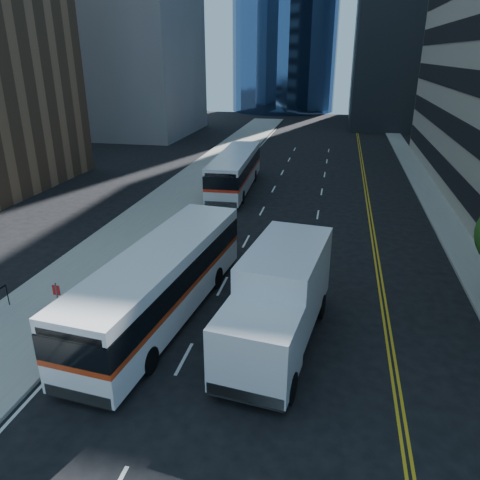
{
  "coord_description": "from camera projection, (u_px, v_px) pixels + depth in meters",
  "views": [
    {
      "loc": [
        1.52,
        -11.8,
        10.58
      ],
      "look_at": [
        -2.47,
        7.27,
        2.8
      ],
      "focal_mm": 35.0,
      "sensor_mm": 36.0,
      "label": 1
    }
  ],
  "objects": [
    {
      "name": "bus_front",
      "position": [
        162.0,
        280.0,
        19.63
      ],
      "size": [
        3.88,
        12.41,
        3.15
      ],
      "rotation": [
        0.0,
        0.0,
        -0.1
      ],
      "color": "white",
      "rests_on": "ground"
    },
    {
      "name": "bus_rear",
      "position": [
        235.0,
        170.0,
        38.4
      ],
      "size": [
        3.01,
        11.87,
        3.04
      ],
      "rotation": [
        0.0,
        0.0,
        0.04
      ],
      "color": "white",
      "rests_on": "ground"
    },
    {
      "name": "box_truck",
      "position": [
        279.0,
        300.0,
        17.6
      ],
      "size": [
        3.64,
        8.04,
        3.71
      ],
      "rotation": [
        0.0,
        0.0,
        -0.13
      ],
      "color": "silver",
      "rests_on": "ground"
    },
    {
      "name": "sidewalk_east",
      "position": [
        433.0,
        201.0,
        35.93
      ],
      "size": [
        2.0,
        90.0,
        0.15
      ],
      "primitive_type": "cube",
      "color": "gray",
      "rests_on": "ground"
    },
    {
      "name": "ground",
      "position": [
        269.0,
        410.0,
        14.94
      ],
      "size": [
        160.0,
        160.0,
        0.0
      ],
      "primitive_type": "plane",
      "color": "black",
      "rests_on": "ground"
    },
    {
      "name": "sidewalk_west",
      "position": [
        190.0,
        187.0,
        39.63
      ],
      "size": [
        5.0,
        90.0,
        0.15
      ],
      "primitive_type": "cube",
      "color": "gray",
      "rests_on": "ground"
    }
  ]
}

